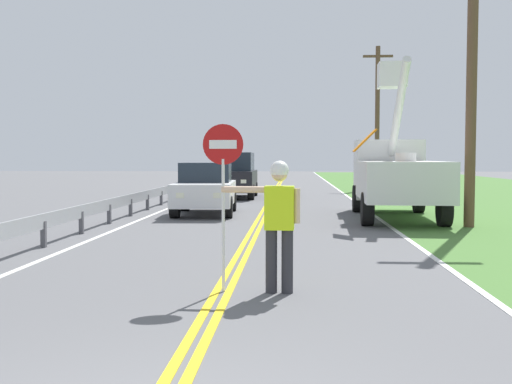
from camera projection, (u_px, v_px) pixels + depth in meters
name	position (u px, v px, depth m)	size (l,w,h in m)	color
centerline_yellow_left	(265.00, 206.00, 23.73)	(0.11, 110.00, 0.01)	yellow
centerline_yellow_right	(270.00, 206.00, 23.72)	(0.11, 110.00, 0.01)	yellow
edge_line_right	(362.00, 206.00, 23.51)	(0.12, 110.00, 0.01)	silver
edge_line_left	(175.00, 205.00, 23.94)	(0.12, 110.00, 0.01)	silver
flagger_worker	(279.00, 218.00, 8.44)	(1.09, 0.26, 1.83)	#2D2D33
stop_sign_paddle	(223.00, 169.00, 8.48)	(0.56, 0.04, 2.33)	silver
utility_bucket_truck	(394.00, 173.00, 19.23)	(2.90, 6.89, 4.94)	silver
oncoming_sedan_nearest	(205.00, 189.00, 20.27)	(2.07, 4.18, 1.70)	silver
oncoming_suv_second	(235.00, 175.00, 28.59)	(1.95, 4.62, 2.10)	black
utility_pole_near	(472.00, 63.00, 16.31)	(1.80, 0.28, 8.41)	brown
utility_pole_mid	(377.00, 115.00, 37.39)	(1.80, 0.28, 8.60)	brown
guardrail_left_shoulder	(139.00, 198.00, 20.72)	(0.10, 32.00, 0.71)	#9EA0A3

